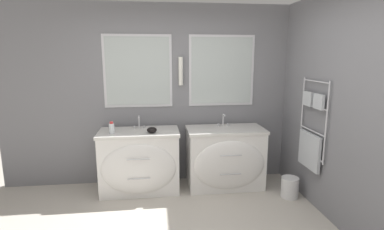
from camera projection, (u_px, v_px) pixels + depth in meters
The scene contains 9 objects.
wall_back at pixel (175, 94), 4.41m from camera, with size 4.96×0.14×2.60m.
wall_right at pixel (322, 105), 3.60m from camera, with size 0.13×3.77×2.60m.
vanity_left at pixel (140, 161), 4.14m from camera, with size 1.09×0.64×0.86m.
vanity_right at pixel (225, 158), 4.28m from camera, with size 1.09×0.64×0.86m.
faucet_left at pixel (139, 122), 4.21m from camera, with size 0.17×0.12×0.18m.
faucet_right at pixel (223, 120), 4.36m from camera, with size 0.17×0.12×0.18m.
toiletry_bottle at pixel (112, 128), 3.94m from camera, with size 0.07×0.07×0.16m.
amenity_bowl at pixel (152, 130), 3.98m from camera, with size 0.13×0.13×0.08m.
waste_bin at pixel (290, 187), 4.01m from camera, with size 0.23×0.23×0.28m.
Camera 1 is at (-0.28, -2.51, 1.87)m, focal length 28.00 mm.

